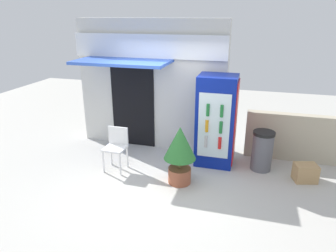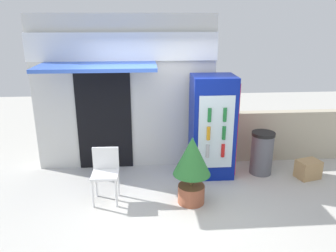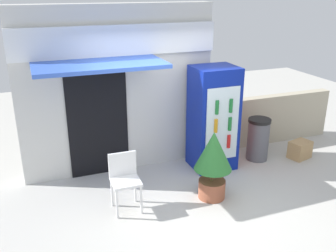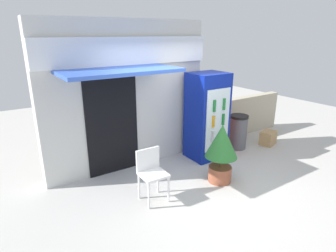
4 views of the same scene
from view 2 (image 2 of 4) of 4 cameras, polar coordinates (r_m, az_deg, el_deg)
name	(u,v)px [view 2 (image 2 of 4)]	position (r m, az deg, el deg)	size (l,w,h in m)	color
ground	(162,206)	(5.41, -1.11, -13.56)	(16.00, 16.00, 0.00)	beige
storefront_building	(124,91)	(6.43, -7.53, 5.96)	(3.42, 1.35, 2.91)	silver
drink_cooler	(212,127)	(6.13, 7.63, -0.12)	(0.79, 0.73, 1.88)	navy
plastic_chair	(105,170)	(5.44, -10.68, -7.42)	(0.43, 0.41, 0.87)	white
potted_plant_near_shop	(192,164)	(5.21, 4.12, -6.48)	(0.59, 0.59, 1.12)	#995138
trash_bin	(262,153)	(6.52, 15.79, -4.44)	(0.43, 0.43, 0.82)	#595960
stone_boundary_wall	(293,135)	(7.39, 20.65, -1.44)	(2.50, 0.21, 1.03)	#B7AD93
cardboard_box	(308,169)	(6.72, 22.90, -6.83)	(0.41, 0.30, 0.34)	tan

